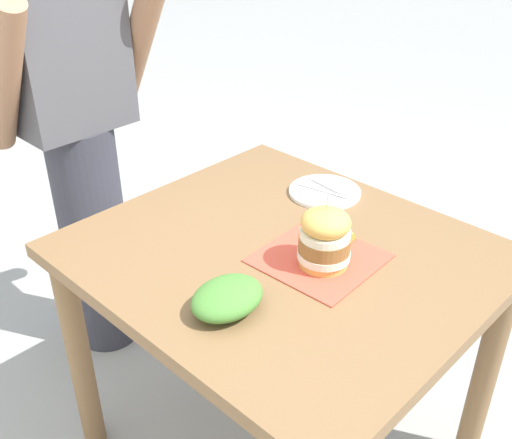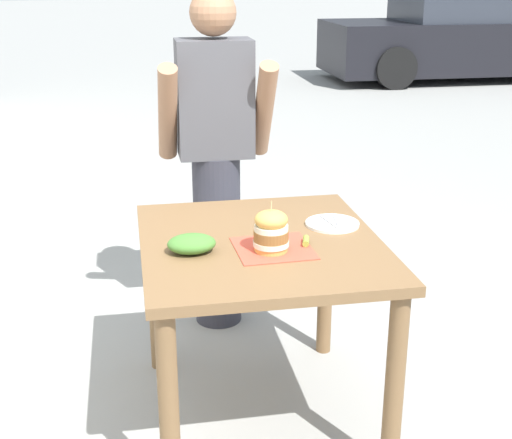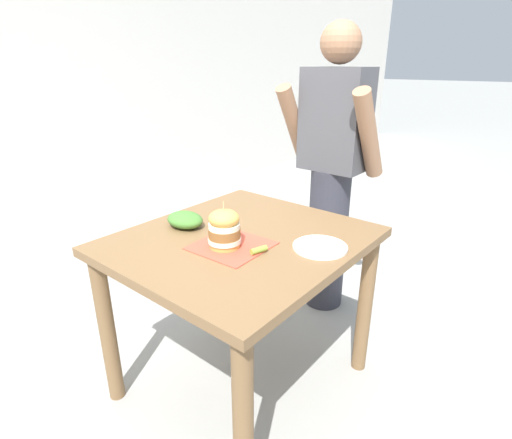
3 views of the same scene
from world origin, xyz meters
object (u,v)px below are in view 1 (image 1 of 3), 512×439
patio_table (282,288)px  diner_across_table (78,131)px  sandwich (325,238)px  pickle_spear (344,232)px  side_salad (227,298)px  side_plate_with_forks (325,192)px

patio_table → diner_across_table: size_ratio=0.61×
sandwich → pickle_spear: sandwich is taller
patio_table → pickle_spear: size_ratio=14.64×
sandwich → pickle_spear: (0.14, 0.04, -0.07)m
patio_table → side_salad: bearing=-164.8°
patio_table → sandwich: size_ratio=5.33×
sandwich → side_plate_with_forks: (0.30, 0.24, -0.08)m
side_salad → diner_across_table: size_ratio=0.11×
pickle_spear → diner_across_table: diner_across_table is taller
side_salad → patio_table: bearing=15.2°
patio_table → diner_across_table: diner_across_table is taller
pickle_spear → side_salad: side_salad is taller
patio_table → side_salad: (-0.27, -0.07, 0.16)m
patio_table → sandwich: 0.24m
pickle_spear → patio_table: bearing=154.0°
patio_table → side_salad: side_salad is taller
pickle_spear → side_salad: 0.43m
sandwich → side_salad: sandwich is taller
pickle_spear → diner_across_table: bearing=103.1°
side_salad → sandwich: bearing=-8.9°
pickle_spear → side_plate_with_forks: bearing=50.4°
side_plate_with_forks → side_salad: side_salad is taller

